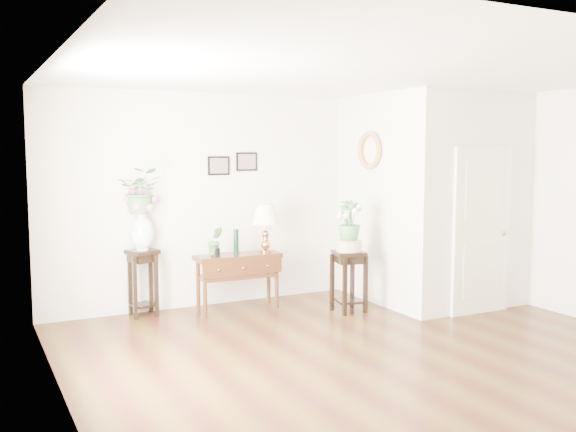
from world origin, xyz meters
TOP-DOWN VIEW (x-y plane):
  - floor at (0.00, 0.00)m, footprint 6.00×5.50m
  - ceiling at (0.00, 0.00)m, footprint 6.00×5.50m
  - wall_back at (0.00, 2.75)m, footprint 6.00×0.02m
  - wall_left at (-3.00, 0.00)m, footprint 0.02×5.50m
  - partition at (2.10, 1.77)m, footprint 1.80×1.95m
  - door at (2.10, 0.78)m, footprint 0.90×0.05m
  - art_print_left at (-0.65, 2.73)m, footprint 0.30×0.02m
  - art_print_right at (-0.25, 2.73)m, footprint 0.30×0.02m
  - wall_ornament at (1.16, 1.90)m, footprint 0.07×0.51m
  - console_table at (-0.58, 2.27)m, footprint 1.11×0.39m
  - table_lamp at (-0.19, 2.27)m, footprint 0.39×0.39m
  - green_vase at (-0.60, 2.27)m, footprint 0.08×0.08m
  - potted_plant at (-0.88, 2.27)m, footprint 0.21×0.18m
  - plant_stand_a at (-1.73, 2.57)m, footprint 0.41×0.41m
  - porcelain_vase at (-1.73, 2.57)m, footprint 0.35×0.35m
  - lily_arrangement at (-1.73, 2.57)m, footprint 0.64×0.60m
  - plant_stand_b at (0.66, 1.58)m, footprint 0.45×0.45m
  - ceramic_bowl at (0.66, 1.58)m, footprint 0.41×0.41m
  - narcissus at (0.66, 1.58)m, footprint 0.35×0.35m

SIDE VIEW (x-z plane):
  - floor at x=0.00m, z-range -0.01..0.01m
  - console_table at x=-0.58m, z-range 0.00..0.74m
  - plant_stand_b at x=0.66m, z-range 0.00..0.78m
  - plant_stand_a at x=-1.73m, z-range 0.00..0.83m
  - ceramic_bowl at x=0.66m, z-range 0.79..0.93m
  - green_vase at x=-0.60m, z-range 0.74..1.07m
  - potted_plant at x=-0.88m, z-range 0.74..1.08m
  - door at x=2.10m, z-range 0.00..2.10m
  - porcelain_vase at x=-1.73m, z-range 0.81..1.31m
  - table_lamp at x=-0.19m, z-range 0.77..1.40m
  - narcissus at x=0.66m, z-range 0.90..1.43m
  - wall_back at x=0.00m, z-range 0.00..2.80m
  - wall_left at x=-3.00m, z-range 0.00..2.80m
  - partition at x=2.10m, z-range 0.00..2.80m
  - lily_arrangement at x=-1.73m, z-range 1.23..1.80m
  - art_print_left at x=-0.65m, z-range 1.73..1.98m
  - art_print_right at x=-0.25m, z-range 1.77..2.02m
  - wall_ornament at x=1.16m, z-range 1.79..2.30m
  - ceiling at x=0.00m, z-range 2.79..2.81m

